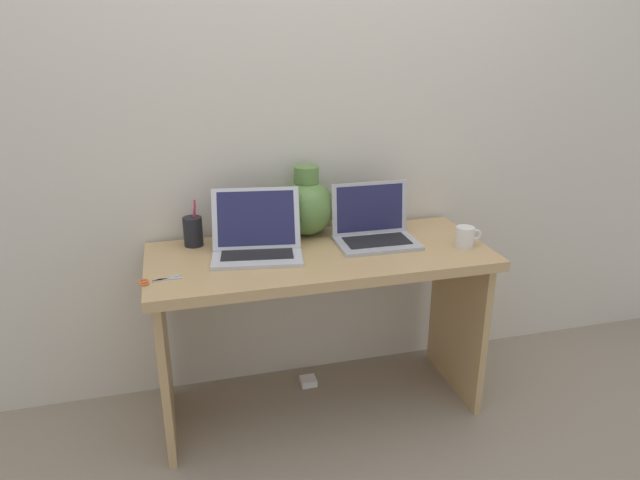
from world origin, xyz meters
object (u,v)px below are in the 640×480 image
at_px(laptop_right, 373,226).
at_px(green_vase, 307,206).
at_px(coffee_mug, 465,237).
at_px(power_brick, 308,381).
at_px(scissors, 152,281).
at_px(laptop_left, 257,238).
at_px(pen_cup, 193,231).

distance_m(laptop_right, green_vase, 0.29).
xyz_separation_m(coffee_mug, power_brick, (-0.59, 0.25, -0.74)).
xyz_separation_m(laptop_right, scissors, (-0.87, -0.19, -0.06)).
bearing_deg(laptop_left, coffee_mug, -10.40).
bearing_deg(laptop_right, pen_cup, 169.51).
bearing_deg(scissors, pen_cup, 63.51).
xyz_separation_m(laptop_left, green_vase, (0.24, 0.16, 0.06)).
xyz_separation_m(scissors, power_brick, (0.62, 0.28, -0.70)).
height_order(laptop_right, green_vase, green_vase).
relative_size(coffee_mug, scissors, 0.75).
bearing_deg(scissors, power_brick, 24.40).
xyz_separation_m(laptop_right, coffee_mug, (0.33, -0.16, -0.02)).
height_order(green_vase, scissors, green_vase).
relative_size(laptop_right, power_brick, 4.63).
bearing_deg(laptop_left, green_vase, 33.98).
height_order(coffee_mug, pen_cup, pen_cup).
relative_size(laptop_left, green_vase, 1.28).
height_order(green_vase, pen_cup, green_vase).
distance_m(laptop_left, coffee_mug, 0.82).
relative_size(laptop_right, green_vase, 1.11).
xyz_separation_m(green_vase, scissors, (-0.63, -0.34, -0.12)).
bearing_deg(power_brick, pen_cup, 174.85).
bearing_deg(power_brick, scissors, -155.60).
height_order(laptop_left, laptop_right, laptop_left).
bearing_deg(green_vase, pen_cup, -177.97).
distance_m(green_vase, coffee_mug, 0.66).
relative_size(laptop_left, laptop_right, 1.15).
height_order(pen_cup, scissors, pen_cup).
distance_m(laptop_right, coffee_mug, 0.37).
bearing_deg(laptop_right, green_vase, 148.55).
relative_size(green_vase, power_brick, 4.16).
bearing_deg(pen_cup, power_brick, -5.15).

